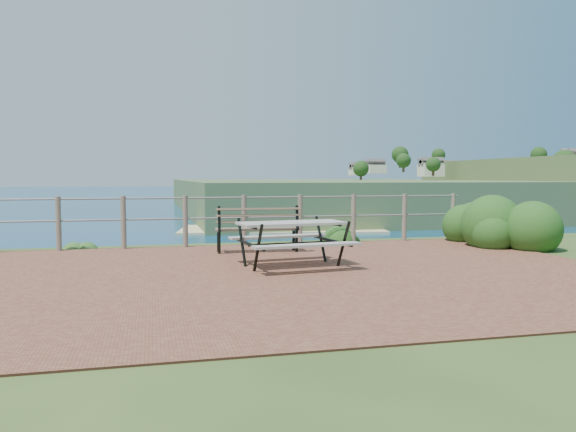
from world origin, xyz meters
The scene contains 10 objects.
ground centered at (0.00, 0.00, 0.00)m, with size 10.00×7.00×0.12m, color brown.
ocean centered at (0.00, 200.00, 0.00)m, with size 1200.00×1200.00×0.00m, color #12566E.
safety_railing centered at (0.00, 3.35, 0.57)m, with size 9.40×0.10×1.00m.
distant_bay centered at (173.07, 202.61, -1.52)m, with size 290.00×232.36×24.00m.
picnic_table centered at (0.28, 0.58, 0.44)m, with size 1.67×1.38×0.68m.
park_bench centered at (0.08, 2.33, 0.56)m, with size 1.53×0.47×0.85m.
shrub_right_front centered at (4.89, 1.73, 0.00)m, with size 1.25×1.25×1.77m, color #1C4816.
shrub_right_edge centered at (4.82, 3.27, 0.00)m, with size 0.99×0.99×1.42m, color #1C4816.
shrub_lip_west centered at (-3.14, 3.83, 0.00)m, with size 0.68×0.68×0.39m, color #2D5720.
shrub_lip_east centered at (2.12, 3.74, 0.00)m, with size 0.82×0.82×0.58m, color #1C4816.
Camera 1 is at (-1.78, -7.63, 1.38)m, focal length 35.00 mm.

